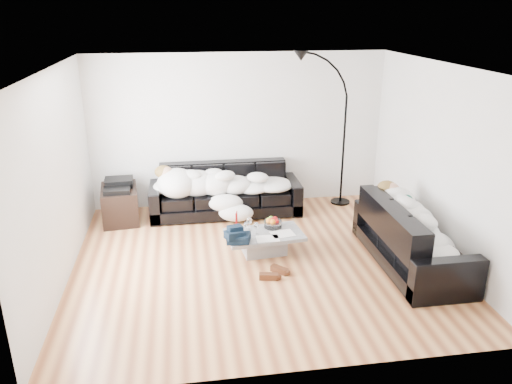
{
  "coord_description": "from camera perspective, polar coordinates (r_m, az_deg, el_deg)",
  "views": [
    {
      "loc": [
        -0.97,
        -6.02,
        3.27
      ],
      "look_at": [
        0.0,
        0.3,
        0.9
      ],
      "focal_mm": 35.0,
      "sensor_mm": 36.0,
      "label": 1
    }
  ],
  "objects": [
    {
      "name": "wine_glass_c",
      "position": [
        6.91,
        0.04,
        -4.21
      ],
      "size": [
        0.08,
        0.08,
        0.18
      ],
      "primitive_type": "cylinder",
      "rotation": [
        0.0,
        0.0,
        -0.09
      ],
      "color": "white",
      "rests_on": "coffee_table"
    },
    {
      "name": "sleeper_back",
      "position": [
        8.21,
        -3.54,
        1.54
      ],
      "size": [
        2.1,
        0.73,
        0.42
      ],
      "primitive_type": null,
      "color": "white",
      "rests_on": "sofa_back"
    },
    {
      "name": "navy_jacket",
      "position": [
        6.7,
        -2.43,
        -4.41
      ],
      "size": [
        0.32,
        0.27,
        0.16
      ],
      "primitive_type": null,
      "rotation": [
        0.0,
        0.0,
        0.02
      ],
      "color": "black",
      "rests_on": "coffee_table"
    },
    {
      "name": "sofa_back",
      "position": [
        8.34,
        -3.54,
        0.2
      ],
      "size": [
        2.48,
        0.86,
        0.81
      ],
      "primitive_type": "cube",
      "color": "black",
      "rests_on": "ground"
    },
    {
      "name": "ground",
      "position": [
        6.92,
        0.38,
        -7.86
      ],
      "size": [
        5.0,
        5.0,
        0.0
      ],
      "primitive_type": "plane",
      "color": "#98512D",
      "rests_on": "ground"
    },
    {
      "name": "wine_glass_b",
      "position": [
        6.95,
        -1.14,
        -4.1
      ],
      "size": [
        0.09,
        0.09,
        0.17
      ],
      "primitive_type": "cylinder",
      "rotation": [
        0.0,
        0.0,
        -0.23
      ],
      "color": "white",
      "rests_on": "coffee_table"
    },
    {
      "name": "wall_left",
      "position": [
        6.52,
        -21.85,
        1.23
      ],
      "size": [
        0.02,
        4.5,
        2.6
      ],
      "primitive_type": "cube",
      "color": "silver",
      "rests_on": "ground"
    },
    {
      "name": "wall_right",
      "position": [
        7.22,
        20.42,
        3.2
      ],
      "size": [
        0.02,
        4.5,
        2.6
      ],
      "primitive_type": "cube",
      "color": "silver",
      "rests_on": "ground"
    },
    {
      "name": "wall_back",
      "position": [
        8.56,
        -1.99,
        7.02
      ],
      "size": [
        5.0,
        0.02,
        2.6
      ],
      "primitive_type": "cube",
      "color": "silver",
      "rests_on": "ground"
    },
    {
      "name": "fruit_bowl",
      "position": [
        7.15,
        1.94,
        -3.46
      ],
      "size": [
        0.31,
        0.31,
        0.16
      ],
      "primitive_type": "cylinder",
      "rotation": [
        0.0,
        0.0,
        0.26
      ],
      "color": "white",
      "rests_on": "coffee_table"
    },
    {
      "name": "ceiling",
      "position": [
        6.14,
        0.44,
        14.06
      ],
      "size": [
        5.0,
        5.0,
        0.0
      ],
      "primitive_type": "plane",
      "color": "white",
      "rests_on": "ground"
    },
    {
      "name": "wine_glass_a",
      "position": [
        7.05,
        -0.75,
        -3.65
      ],
      "size": [
        0.09,
        0.09,
        0.19
      ],
      "primitive_type": "cylinder",
      "rotation": [
        0.0,
        0.0,
        0.14
      ],
      "color": "white",
      "rests_on": "coffee_table"
    },
    {
      "name": "sleeper_right",
      "position": [
        6.91,
        17.6,
        -3.08
      ],
      "size": [
        0.76,
        1.79,
        0.44
      ],
      "primitive_type": null,
      "rotation": [
        0.0,
        0.0,
        1.57
      ],
      "color": "white",
      "rests_on": "sofa_right"
    },
    {
      "name": "floor_lamp",
      "position": [
        8.68,
        10.03,
        5.96
      ],
      "size": [
        0.91,
        0.62,
        2.32
      ],
      "primitive_type": null,
      "rotation": [
        0.0,
        0.0,
        -0.37
      ],
      "color": "black",
      "rests_on": "ground"
    },
    {
      "name": "av_cabinet",
      "position": [
        8.37,
        -15.26,
        -1.36
      ],
      "size": [
        0.64,
        0.86,
        0.56
      ],
      "primitive_type": "cube",
      "rotation": [
        0.0,
        0.0,
        0.1
      ],
      "color": "black",
      "rests_on": "ground"
    },
    {
      "name": "newspaper_a",
      "position": [
        6.97,
        3.05,
        -4.77
      ],
      "size": [
        0.35,
        0.29,
        0.01
      ],
      "primitive_type": "cube",
      "rotation": [
        0.0,
        0.0,
        0.17
      ],
      "color": "silver",
      "rests_on": "coffee_table"
    },
    {
      "name": "teal_cushion",
      "position": [
        7.39,
        15.12,
        -0.58
      ],
      "size": [
        0.42,
        0.38,
        0.2
      ],
      "primitive_type": "ellipsoid",
      "rotation": [
        0.0,
        0.0,
        0.24
      ],
      "color": "#0A4C37",
      "rests_on": "sofa_right"
    },
    {
      "name": "coffee_table",
      "position": [
        7.06,
        0.94,
        -5.85
      ],
      "size": [
        1.12,
        0.73,
        0.31
      ],
      "primitive_type": "cube",
      "rotation": [
        0.0,
        0.0,
        0.11
      ],
      "color": "#939699",
      "rests_on": "ground"
    },
    {
      "name": "stereo",
      "position": [
        8.26,
        -15.48,
        0.85
      ],
      "size": [
        0.45,
        0.36,
        0.13
      ],
      "primitive_type": "cube",
      "rotation": [
        0.0,
        0.0,
        0.04
      ],
      "color": "black",
      "rests_on": "av_cabinet"
    },
    {
      "name": "shoes",
      "position": [
        6.54,
        2.02,
        -9.23
      ],
      "size": [
        0.48,
        0.42,
        0.09
      ],
      "primitive_type": null,
      "rotation": [
        0.0,
        0.0,
        -0.4
      ],
      "color": "#472311",
      "rests_on": "ground"
    },
    {
      "name": "sofa_right",
      "position": [
        6.99,
        17.42,
        -4.7
      ],
      "size": [
        0.9,
        2.09,
        0.85
      ],
      "primitive_type": "cube",
      "rotation": [
        0.0,
        0.0,
        1.57
      ],
      "color": "black",
      "rests_on": "ground"
    },
    {
      "name": "candle_right",
      "position": [
        7.13,
        -2.2,
        -3.15
      ],
      "size": [
        0.05,
        0.05,
        0.25
      ],
      "primitive_type": "cylinder",
      "rotation": [
        0.0,
        0.0,
        -0.1
      ],
      "color": "maroon",
      "rests_on": "coffee_table"
    },
    {
      "name": "newspaper_b",
      "position": [
        6.83,
        1.34,
        -5.31
      ],
      "size": [
        0.31,
        0.23,
        0.01
      ],
      "primitive_type": "cube",
      "rotation": [
        0.0,
        0.0,
        -0.02
      ],
      "color": "silver",
      "rests_on": "coffee_table"
    },
    {
      "name": "candle_left",
      "position": [
        7.09,
        -2.31,
        -3.35
      ],
      "size": [
        0.05,
        0.05,
        0.23
      ],
      "primitive_type": "cylinder",
      "rotation": [
        0.0,
        0.0,
        0.13
      ],
      "color": "maroon",
      "rests_on": "coffee_table"
    }
  ]
}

